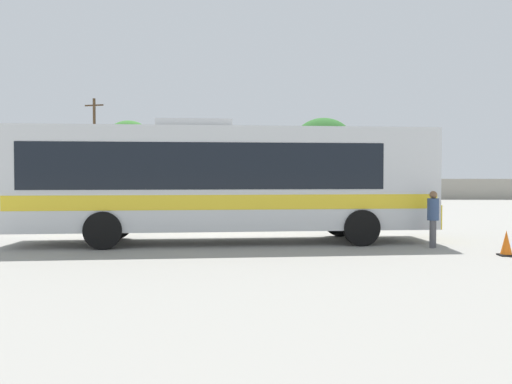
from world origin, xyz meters
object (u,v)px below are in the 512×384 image
at_px(attendant_by_bus_door, 433,216).
at_px(parked_car_third_white, 274,191).
at_px(coach_bus_silver_yellow, 221,178).
at_px(parked_car_rightmost_maroon, 355,191).
at_px(roadside_tree_midright, 323,144).
at_px(parked_car_leftmost_red, 113,191).
at_px(roadside_tree_left, 129,141).
at_px(parked_car_second_silver, 189,191).
at_px(utility_pole_near, 95,146).
at_px(traffic_cone_on_apron, 506,244).
at_px(roadside_tree_midleft, 253,150).

bearing_deg(attendant_by_bus_door, parked_car_third_white, 99.67).
relative_size(coach_bus_silver_yellow, parked_car_third_white, 3.05).
xyz_separation_m(attendant_by_bus_door, parked_car_rightmost_maroon, (1.74, 25.62, -0.10)).
bearing_deg(roadside_tree_midright, coach_bus_silver_yellow, -100.29).
xyz_separation_m(parked_car_leftmost_red, roadside_tree_left, (-1.39, 10.11, 4.40)).
height_order(parked_car_second_silver, utility_pole_near, utility_pole_near).
distance_m(parked_car_third_white, traffic_cone_on_apron, 27.08).
height_order(parked_car_rightmost_maroon, traffic_cone_on_apron, parked_car_rightmost_maroon).
bearing_deg(attendant_by_bus_door, roadside_tree_midleft, 100.25).
distance_m(parked_car_rightmost_maroon, roadside_tree_left, 22.20).
distance_m(parked_car_rightmost_maroon, traffic_cone_on_apron, 27.09).
height_order(parked_car_rightmost_maroon, roadside_tree_midright, roadside_tree_midright).
bearing_deg(parked_car_leftmost_red, traffic_cone_on_apron, -56.42).
height_order(parked_car_leftmost_red, roadside_tree_midright, roadside_tree_midright).
xyz_separation_m(utility_pole_near, roadside_tree_midleft, (13.76, 1.85, -0.26)).
distance_m(roadside_tree_left, roadside_tree_midright, 18.20).
bearing_deg(roadside_tree_midleft, roadside_tree_midright, 20.46).
bearing_deg(attendant_by_bus_door, parked_car_second_silver, 112.77).
relative_size(parked_car_third_white, roadside_tree_midright, 0.56).
bearing_deg(roadside_tree_left, roadside_tree_midright, 3.76).
relative_size(parked_car_rightmost_maroon, roadside_tree_midright, 0.59).
relative_size(parked_car_third_white, utility_pole_near, 0.48).
distance_m(parked_car_leftmost_red, traffic_cone_on_apron, 32.06).
xyz_separation_m(roadside_tree_midright, traffic_cone_on_apron, (0.97, -38.01, -4.58)).
relative_size(parked_car_second_silver, traffic_cone_on_apron, 6.77).
distance_m(utility_pole_near, roadside_tree_midleft, 13.89).
height_order(parked_car_leftmost_red, parked_car_third_white, parked_car_third_white).
bearing_deg(attendant_by_bus_door, roadside_tree_midright, 89.33).
bearing_deg(coach_bus_silver_yellow, parked_car_rightmost_maroon, 72.47).
bearing_deg(roadside_tree_left, roadside_tree_midleft, -6.26).
relative_size(roadside_tree_midleft, traffic_cone_on_apron, 9.53).
bearing_deg(parked_car_second_silver, attendant_by_bus_door, -67.23).
height_order(parked_car_second_silver, parked_car_third_white, parked_car_third_white).
relative_size(utility_pole_near, roadside_tree_midleft, 1.42).
bearing_deg(parked_car_third_white, parked_car_rightmost_maroon, 5.77).
distance_m(roadside_tree_left, roadside_tree_midleft, 11.67).
bearing_deg(roadside_tree_left, coach_bus_silver_yellow, -71.15).
distance_m(coach_bus_silver_yellow, roadside_tree_midright, 36.19).
bearing_deg(parked_car_third_white, roadside_tree_midright, 67.87).
relative_size(coach_bus_silver_yellow, roadside_tree_midleft, 2.07).
bearing_deg(traffic_cone_on_apron, parked_car_second_silver, 114.18).
distance_m(parked_car_third_white, roadside_tree_left, 17.53).
bearing_deg(roadside_tree_midright, utility_pole_near, -168.04).
xyz_separation_m(attendant_by_bus_door, utility_pole_near, (-19.93, 32.23, 3.61)).
distance_m(utility_pole_near, roadside_tree_midright, 20.81).
bearing_deg(roadside_tree_midleft, utility_pole_near, -172.33).
xyz_separation_m(parked_car_rightmost_maroon, roadside_tree_left, (-19.47, 9.74, 4.37)).
bearing_deg(roadside_tree_midleft, roadside_tree_left, 173.74).
distance_m(coach_bus_silver_yellow, traffic_cone_on_apron, 8.00).
relative_size(parked_car_leftmost_red, traffic_cone_on_apron, 6.45).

